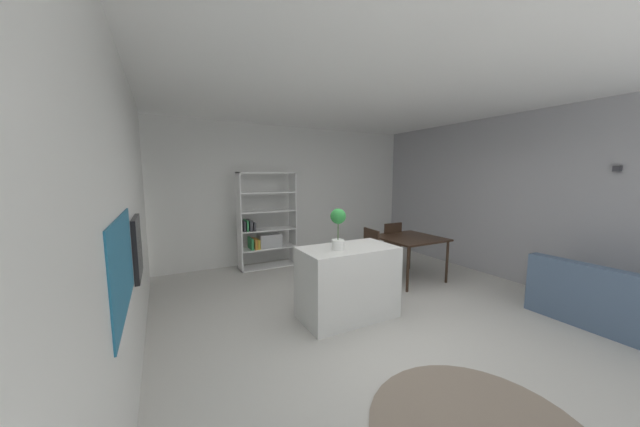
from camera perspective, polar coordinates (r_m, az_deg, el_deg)
The scene contains 14 objects.
ground_plane at distance 4.05m, azimuth 8.83°, elevation -19.43°, with size 8.81×8.81×0.00m, color beige.
ceiling_slab at distance 3.78m, azimuth 9.73°, elevation 23.32°, with size 6.31×6.41×0.06m.
back_partition at distance 6.46m, azimuth -7.95°, elevation 3.63°, with size 6.31×0.06×2.84m, color silver.
right_partition_gray at distance 6.06m, azimuth 33.61°, elevation 2.27°, with size 0.06×6.41×2.84m, color #9E9EA3.
tall_cabinet_run_left at distance 2.98m, azimuth -38.71°, elevation -1.96°, with size 0.66×5.79×2.84m, color silver.
cabinet_niche_splashback at distance 2.36m, azimuth -33.12°, elevation -8.10°, with size 0.01×1.15×0.63m.
built_in_oven at distance 3.38m, azimuth -31.15°, elevation -5.38°, with size 0.06×0.61×0.58m.
kitchen_island at distance 3.98m, azimuth 5.22°, elevation -12.75°, with size 1.20×0.67×0.91m, color silver.
potted_plant_on_island at distance 3.65m, azimuth 3.42°, elevation -2.23°, with size 0.19×0.19×0.50m.
open_bookshelf at distance 6.05m, azimuth -10.20°, elevation -2.62°, with size 1.11×0.38×1.87m.
dining_table at distance 5.49m, azimuth 16.47°, elevation -5.03°, with size 1.00×0.99×0.75m.
dining_chair_far at distance 5.90m, azimuth 12.89°, elevation -5.23°, with size 0.41×0.41×0.94m.
dining_chair_island_side at distance 5.06m, azimuth 10.44°, elevation -7.26°, with size 0.45×0.45×0.95m.
wall_sconce_back at distance 5.50m, azimuth 44.50°, elevation 6.04°, with size 0.08×0.08×0.08m.
Camera 1 is at (-2.19, -2.90, 1.81)m, focal length 17.01 mm.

